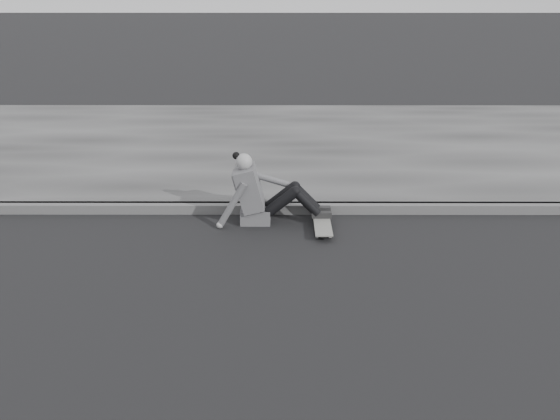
{
  "coord_description": "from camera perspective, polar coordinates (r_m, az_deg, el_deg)",
  "views": [
    {
      "loc": [
        -2.71,
        -4.78,
        2.9
      ],
      "look_at": [
        -2.72,
        1.38,
        0.5
      ],
      "focal_mm": 40.0,
      "sensor_mm": 36.0,
      "label": 1
    }
  ],
  "objects": [
    {
      "name": "seated_woman",
      "position": [
        7.51,
        -1.78,
        1.49
      ],
      "size": [
        1.38,
        0.46,
        0.88
      ],
      "color": "#525255",
      "rests_on": "ground"
    },
    {
      "name": "skateboard",
      "position": [
        7.39,
        3.89,
        -1.27
      ],
      "size": [
        0.2,
        0.78,
        0.09
      ],
      "color": "gray",
      "rests_on": "ground"
    },
    {
      "name": "curb",
      "position": [
        8.34,
        19.07,
        0.15
      ],
      "size": [
        24.0,
        0.16,
        0.12
      ],
      "primitive_type": "cube",
      "color": "#525252",
      "rests_on": "ground"
    },
    {
      "name": "sidewalk",
      "position": [
        11.1,
        14.32,
        5.79
      ],
      "size": [
        24.0,
        6.0,
        0.12
      ],
      "primitive_type": "cube",
      "color": "#3D3D3D",
      "rests_on": "ground"
    }
  ]
}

